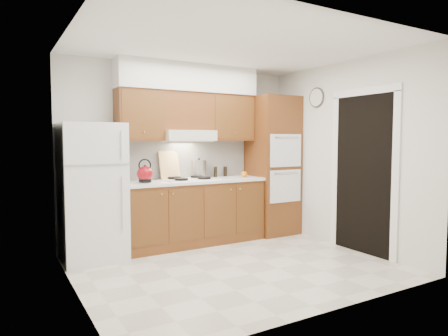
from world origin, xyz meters
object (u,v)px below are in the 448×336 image
object	(u,v)px
fridge	(92,192)
stock_pot	(199,168)
kettle	(145,174)
oven_cabinet	(272,165)

from	to	relation	value
fridge	stock_pot	distance (m)	1.67
kettle	oven_cabinet	bearing A→B (deg)	-19.06
oven_cabinet	stock_pot	size ratio (longest dim) A/B	9.42
kettle	stock_pot	world-z (taller)	stock_pot
oven_cabinet	kettle	distance (m)	2.16
fridge	stock_pot	world-z (taller)	fridge
fridge	oven_cabinet	distance (m)	2.86
oven_cabinet	kettle	size ratio (longest dim) A/B	10.34
fridge	oven_cabinet	bearing A→B (deg)	0.70
fridge	oven_cabinet	world-z (taller)	oven_cabinet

